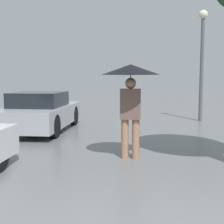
{
  "coord_description": "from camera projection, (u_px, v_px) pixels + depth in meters",
  "views": [
    {
      "loc": [
        -0.03,
        -2.21,
        1.63
      ],
      "look_at": [
        -0.65,
        4.01,
        0.95
      ],
      "focal_mm": 50.0,
      "sensor_mm": 36.0,
      "label": 1
    }
  ],
  "objects": [
    {
      "name": "parked_car_farthest",
      "position": [
        41.0,
        112.0,
        9.68
      ],
      "size": [
        1.7,
        3.87,
        1.2
      ],
      "color": "#9EA3A8",
      "rests_on": "ground_plane"
    },
    {
      "name": "pedestrian",
      "position": [
        131.0,
        82.0,
        6.18
      ],
      "size": [
        1.16,
        1.16,
        1.9
      ],
      "color": "#9E7051",
      "rests_on": "ground_plane"
    },
    {
      "name": "street_lamp",
      "position": [
        202.0,
        51.0,
        11.63
      ],
      "size": [
        0.33,
        0.33,
        4.13
      ],
      "color": "#515456",
      "rests_on": "ground_plane"
    }
  ]
}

